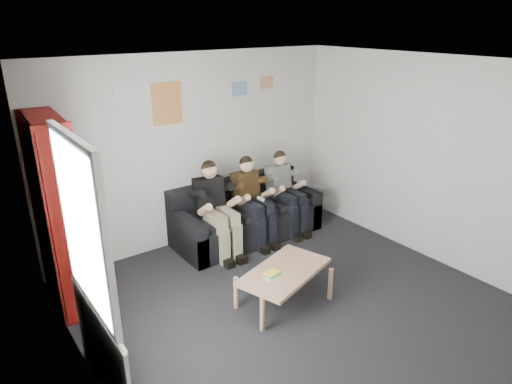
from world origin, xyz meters
TOP-DOWN VIEW (x-y plane):
  - room_shell at (0.00, 0.00)m, footprint 5.00×5.00m
  - sofa at (0.56, 2.08)m, footprint 2.21×0.90m
  - bookshelf at (-2.06, 1.90)m, footprint 0.33×0.99m
  - coffee_table at (-0.08, 0.39)m, footprint 1.11×0.61m
  - game_cases at (-0.29, 0.36)m, footprint 0.20×0.17m
  - person_left at (-0.05, 1.88)m, footprint 0.40×0.85m
  - person_middle at (0.56, 1.88)m, footprint 0.37×0.80m
  - person_right at (1.18, 1.89)m, footprint 0.36×0.77m
  - radiator at (-2.15, 0.20)m, footprint 0.10×0.64m
  - window at (-2.22, 0.20)m, footprint 0.05×1.30m
  - poster_large at (-0.40, 2.49)m, footprint 0.42×0.01m
  - poster_blue at (0.75, 2.49)m, footprint 0.25×0.01m
  - poster_pink at (1.25, 2.49)m, footprint 0.22×0.01m
  - poster_sign at (-1.00, 2.49)m, footprint 0.20×0.01m

SIDE VIEW (x-z plane):
  - sofa at x=0.56m, z-range -0.12..0.73m
  - radiator at x=-2.15m, z-range 0.05..0.65m
  - coffee_table at x=-0.08m, z-range 0.17..0.61m
  - game_cases at x=-0.29m, z-range 0.44..0.48m
  - person_right at x=1.18m, z-range 0.01..1.25m
  - person_middle at x=0.56m, z-range 0.01..1.28m
  - person_left at x=-0.05m, z-range 0.00..1.31m
  - window at x=-2.22m, z-range -0.15..2.21m
  - bookshelf at x=-2.06m, z-range 0.00..2.19m
  - room_shell at x=0.00m, z-range -1.15..3.85m
  - poster_large at x=-0.40m, z-range 1.77..2.32m
  - poster_blue at x=0.75m, z-range 2.05..2.25m
  - poster_pink at x=1.25m, z-range 2.11..2.29m
  - poster_sign at x=-1.00m, z-range 2.18..2.32m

